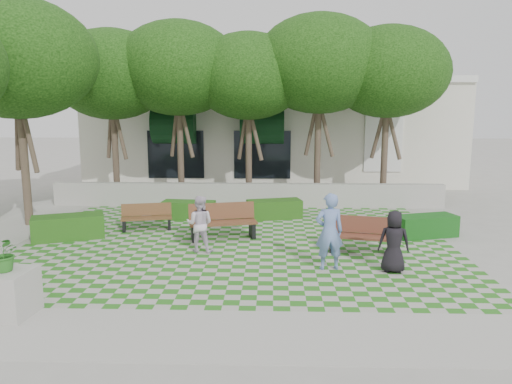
{
  "coord_description": "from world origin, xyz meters",
  "views": [
    {
      "loc": [
        0.97,
        -12.68,
        3.92
      ],
      "look_at": [
        0.5,
        1.5,
        1.4
      ],
      "focal_mm": 35.0,
      "sensor_mm": 36.0,
      "label": 1
    }
  ],
  "objects_px": {
    "hedge_midright": "(274,209)",
    "person_blue": "(329,231)",
    "bench_mid": "(223,222)",
    "person_dark": "(394,242)",
    "hedge_east": "(425,226)",
    "person_white": "(200,224)",
    "planter_front": "(7,284)",
    "bench_west": "(147,217)",
    "hedge_west": "(68,227)",
    "bench_east": "(363,236)",
    "hedge_midleft": "(188,210)"
  },
  "relations": [
    {
      "from": "bench_west",
      "to": "hedge_midright",
      "type": "height_order",
      "value": "bench_west"
    },
    {
      "from": "hedge_midleft",
      "to": "planter_front",
      "type": "height_order",
      "value": "planter_front"
    },
    {
      "from": "planter_front",
      "to": "bench_west",
      "type": "bearing_deg",
      "value": 81.51
    },
    {
      "from": "hedge_midleft",
      "to": "person_white",
      "type": "height_order",
      "value": "person_white"
    },
    {
      "from": "hedge_west",
      "to": "person_dark",
      "type": "xyz_separation_m",
      "value": [
        8.83,
        -2.64,
        0.39
      ]
    },
    {
      "from": "hedge_east",
      "to": "person_white",
      "type": "xyz_separation_m",
      "value": [
        -6.51,
        -1.74,
        0.44
      ]
    },
    {
      "from": "bench_east",
      "to": "person_dark",
      "type": "bearing_deg",
      "value": -62.0
    },
    {
      "from": "hedge_midleft",
      "to": "bench_west",
      "type": "bearing_deg",
      "value": -125.64
    },
    {
      "from": "hedge_east",
      "to": "hedge_midleft",
      "type": "height_order",
      "value": "hedge_east"
    },
    {
      "from": "bench_east",
      "to": "hedge_midright",
      "type": "xyz_separation_m",
      "value": [
        -2.35,
        3.93,
        -0.13
      ]
    },
    {
      "from": "hedge_midleft",
      "to": "person_white",
      "type": "distance_m",
      "value": 3.92
    },
    {
      "from": "hedge_west",
      "to": "planter_front",
      "type": "relative_size",
      "value": 1.29
    },
    {
      "from": "bench_mid",
      "to": "hedge_west",
      "type": "xyz_separation_m",
      "value": [
        -4.52,
        -0.21,
        -0.15
      ]
    },
    {
      "from": "hedge_midright",
      "to": "person_blue",
      "type": "relative_size",
      "value": 0.99
    },
    {
      "from": "hedge_east",
      "to": "person_white",
      "type": "distance_m",
      "value": 6.75
    },
    {
      "from": "bench_mid",
      "to": "person_blue",
      "type": "xyz_separation_m",
      "value": [
        2.81,
        -2.69,
        0.43
      ]
    },
    {
      "from": "bench_west",
      "to": "person_white",
      "type": "bearing_deg",
      "value": -61.62
    },
    {
      "from": "bench_mid",
      "to": "hedge_midleft",
      "type": "relative_size",
      "value": 1.16
    },
    {
      "from": "person_white",
      "to": "hedge_west",
      "type": "bearing_deg",
      "value": -9.02
    },
    {
      "from": "bench_west",
      "to": "hedge_west",
      "type": "xyz_separation_m",
      "value": [
        -2.03,
        -1.14,
        -0.04
      ]
    },
    {
      "from": "bench_east",
      "to": "person_white",
      "type": "relative_size",
      "value": 1.24
    },
    {
      "from": "bench_west",
      "to": "planter_front",
      "type": "distance_m",
      "value": 6.58
    },
    {
      "from": "bench_east",
      "to": "person_white",
      "type": "xyz_separation_m",
      "value": [
        -4.35,
        -0.07,
        0.3
      ]
    },
    {
      "from": "bench_mid",
      "to": "hedge_midright",
      "type": "relative_size",
      "value": 1.12
    },
    {
      "from": "hedge_midright",
      "to": "person_white",
      "type": "xyz_separation_m",
      "value": [
        -2.01,
        -4.0,
        0.44
      ]
    },
    {
      "from": "bench_east",
      "to": "hedge_west",
      "type": "relative_size",
      "value": 0.94
    },
    {
      "from": "planter_front",
      "to": "person_blue",
      "type": "bearing_deg",
      "value": 24.63
    },
    {
      "from": "hedge_east",
      "to": "person_blue",
      "type": "xyz_separation_m",
      "value": [
        -3.22,
        -3.08,
        0.61
      ]
    },
    {
      "from": "hedge_west",
      "to": "person_blue",
      "type": "relative_size",
      "value": 1.07
    },
    {
      "from": "person_blue",
      "to": "person_dark",
      "type": "xyz_separation_m",
      "value": [
        1.49,
        -0.16,
        -0.19
      ]
    },
    {
      "from": "hedge_midleft",
      "to": "person_blue",
      "type": "relative_size",
      "value": 0.96
    },
    {
      "from": "bench_west",
      "to": "hedge_west",
      "type": "bearing_deg",
      "value": -163.56
    },
    {
      "from": "hedge_midright",
      "to": "person_blue",
      "type": "bearing_deg",
      "value": -76.46
    },
    {
      "from": "bench_mid",
      "to": "hedge_east",
      "type": "xyz_separation_m",
      "value": [
        6.03,
        0.39,
        -0.17
      ]
    },
    {
      "from": "bench_mid",
      "to": "bench_west",
      "type": "relative_size",
      "value": 1.26
    },
    {
      "from": "person_blue",
      "to": "bench_mid",
      "type": "bearing_deg",
      "value": -50.8
    },
    {
      "from": "hedge_midright",
      "to": "planter_front",
      "type": "height_order",
      "value": "planter_front"
    },
    {
      "from": "planter_front",
      "to": "person_dark",
      "type": "bearing_deg",
      "value": 19.3
    },
    {
      "from": "person_white",
      "to": "hedge_midright",
      "type": "bearing_deg",
      "value": -109.82
    },
    {
      "from": "hedge_east",
      "to": "hedge_west",
      "type": "bearing_deg",
      "value": -176.76
    },
    {
      "from": "bench_west",
      "to": "hedge_midright",
      "type": "xyz_separation_m",
      "value": [
        4.02,
        1.71,
        -0.07
      ]
    },
    {
      "from": "bench_east",
      "to": "person_blue",
      "type": "height_order",
      "value": "person_blue"
    },
    {
      "from": "hedge_east",
      "to": "person_blue",
      "type": "distance_m",
      "value": 4.5
    },
    {
      "from": "person_white",
      "to": "person_dark",
      "type": "bearing_deg",
      "value": 169.5
    },
    {
      "from": "hedge_west",
      "to": "person_dark",
      "type": "distance_m",
      "value": 9.22
    },
    {
      "from": "bench_east",
      "to": "hedge_midright",
      "type": "relative_size",
      "value": 1.02
    },
    {
      "from": "bench_east",
      "to": "planter_front",
      "type": "relative_size",
      "value": 1.22
    },
    {
      "from": "hedge_east",
      "to": "hedge_midleft",
      "type": "bearing_deg",
      "value": 164.74
    },
    {
      "from": "hedge_midleft",
      "to": "planter_front",
      "type": "relative_size",
      "value": 1.15
    },
    {
      "from": "bench_mid",
      "to": "person_dark",
      "type": "height_order",
      "value": "person_dark"
    }
  ]
}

